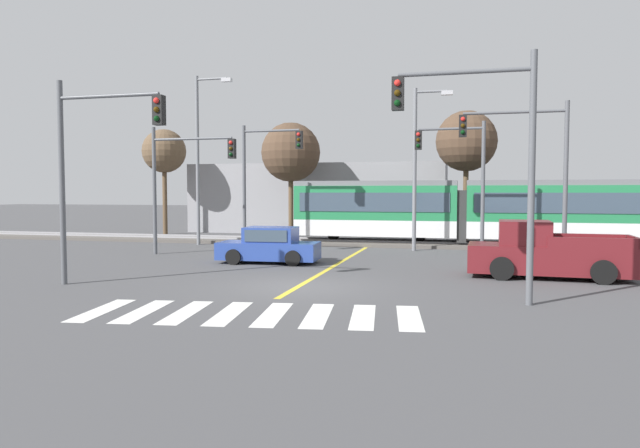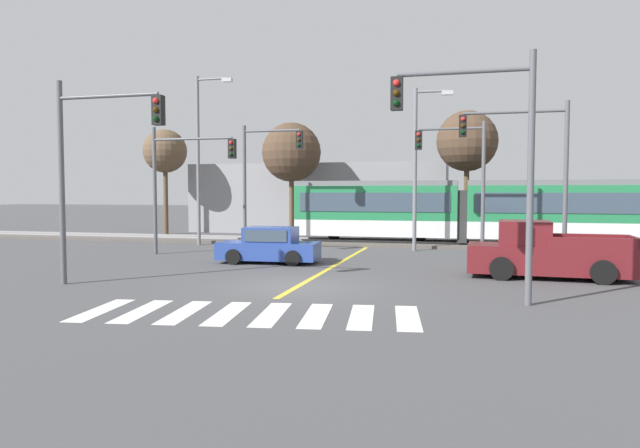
# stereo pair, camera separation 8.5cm
# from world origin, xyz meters

# --- Properties ---
(ground_plane) EXTENTS (200.00, 200.00, 0.00)m
(ground_plane) POSITION_xyz_m (0.00, 0.00, 0.00)
(ground_plane) COLOR #474749
(track_bed) EXTENTS (120.00, 4.00, 0.18)m
(track_bed) POSITION_xyz_m (0.00, 15.07, 0.09)
(track_bed) COLOR #56514C
(track_bed) RESTS_ON ground
(rail_near) EXTENTS (120.00, 0.08, 0.10)m
(rail_near) POSITION_xyz_m (0.00, 14.35, 0.23)
(rail_near) COLOR #939399
(rail_near) RESTS_ON track_bed
(rail_far) EXTENTS (120.00, 0.08, 0.10)m
(rail_far) POSITION_xyz_m (0.00, 15.79, 0.23)
(rail_far) COLOR #939399
(rail_far) RESTS_ON track_bed
(light_rail_tram) EXTENTS (18.50, 2.64, 3.43)m
(light_rail_tram) POSITION_xyz_m (4.97, 15.07, 2.05)
(light_rail_tram) COLOR silver
(light_rail_tram) RESTS_ON track_bed
(crosswalk_stripe_0) EXTENTS (0.93, 2.85, 0.01)m
(crosswalk_stripe_0) POSITION_xyz_m (-3.82, -4.64, 0.00)
(crosswalk_stripe_0) COLOR silver
(crosswalk_stripe_0) RESTS_ON ground
(crosswalk_stripe_1) EXTENTS (0.93, 2.85, 0.01)m
(crosswalk_stripe_1) POSITION_xyz_m (-2.73, -4.50, 0.00)
(crosswalk_stripe_1) COLOR silver
(crosswalk_stripe_1) RESTS_ON ground
(crosswalk_stripe_2) EXTENTS (0.93, 2.85, 0.01)m
(crosswalk_stripe_2) POSITION_xyz_m (-1.64, -4.35, 0.00)
(crosswalk_stripe_2) COLOR silver
(crosswalk_stripe_2) RESTS_ON ground
(crosswalk_stripe_3) EXTENTS (0.93, 2.85, 0.01)m
(crosswalk_stripe_3) POSITION_xyz_m (-0.55, -4.20, 0.00)
(crosswalk_stripe_3) COLOR silver
(crosswalk_stripe_3) RESTS_ON ground
(crosswalk_stripe_4) EXTENTS (0.93, 2.85, 0.01)m
(crosswalk_stripe_4) POSITION_xyz_m (0.55, -4.06, 0.00)
(crosswalk_stripe_4) COLOR silver
(crosswalk_stripe_4) RESTS_ON ground
(crosswalk_stripe_5) EXTENTS (0.93, 2.85, 0.01)m
(crosswalk_stripe_5) POSITION_xyz_m (1.64, -3.91, 0.00)
(crosswalk_stripe_5) COLOR silver
(crosswalk_stripe_5) RESTS_ON ground
(crosswalk_stripe_6) EXTENTS (0.93, 2.85, 0.01)m
(crosswalk_stripe_6) POSITION_xyz_m (2.73, -3.77, 0.00)
(crosswalk_stripe_6) COLOR silver
(crosswalk_stripe_6) RESTS_ON ground
(crosswalk_stripe_7) EXTENTS (0.93, 2.85, 0.01)m
(crosswalk_stripe_7) POSITION_xyz_m (3.82, -3.62, 0.00)
(crosswalk_stripe_7) COLOR silver
(crosswalk_stripe_7) RESTS_ON ground
(lane_centre_line) EXTENTS (0.20, 15.20, 0.01)m
(lane_centre_line) POSITION_xyz_m (0.00, 5.47, 0.00)
(lane_centre_line) COLOR gold
(lane_centre_line) RESTS_ON ground
(sedan_crossing) EXTENTS (4.28, 2.08, 1.52)m
(sedan_crossing) POSITION_xyz_m (-2.88, 5.51, 0.70)
(sedan_crossing) COLOR #284293
(sedan_crossing) RESTS_ON ground
(pickup_truck) EXTENTS (5.48, 2.42, 1.98)m
(pickup_truck) POSITION_xyz_m (7.81, 3.88, 0.84)
(pickup_truck) COLOR maroon
(pickup_truck) RESTS_ON ground
(traffic_light_far_right) EXTENTS (3.25, 0.38, 6.28)m
(traffic_light_far_right) POSITION_xyz_m (4.88, 10.52, 4.15)
(traffic_light_far_right) COLOR #515459
(traffic_light_far_right) RESTS_ON ground
(traffic_light_mid_left) EXTENTS (4.25, 0.38, 6.07)m
(traffic_light_mid_left) POSITION_xyz_m (-7.88, 7.41, 3.97)
(traffic_light_mid_left) COLOR #515459
(traffic_light_mid_left) RESTS_ON ground
(traffic_light_far_left) EXTENTS (3.25, 0.38, 6.44)m
(traffic_light_far_left) POSITION_xyz_m (-5.06, 10.82, 4.25)
(traffic_light_far_left) COLOR #515459
(traffic_light_far_left) RESTS_ON ground
(traffic_light_mid_right) EXTENTS (4.25, 0.38, 6.60)m
(traffic_light_mid_right) POSITION_xyz_m (7.60, 7.28, 4.39)
(traffic_light_mid_right) COLOR #515459
(traffic_light_mid_right) RESTS_ON ground
(traffic_light_near_right) EXTENTS (3.75, 0.38, 6.66)m
(traffic_light_near_right) POSITION_xyz_m (5.56, -1.33, 4.36)
(traffic_light_near_right) COLOR #515459
(traffic_light_near_right) RESTS_ON ground
(traffic_light_near_left) EXTENTS (3.75, 0.38, 6.53)m
(traffic_light_near_left) POSITION_xyz_m (-6.29, -1.38, 4.25)
(traffic_light_near_left) COLOR #515459
(traffic_light_near_left) RESTS_ON ground
(street_lamp_west) EXTENTS (2.19, 0.28, 9.45)m
(street_lamp_west) POSITION_xyz_m (-9.32, 12.41, 5.32)
(street_lamp_west) COLOR slate
(street_lamp_west) RESTS_ON ground
(street_lamp_centre) EXTENTS (1.94, 0.28, 8.18)m
(street_lamp_centre) POSITION_xyz_m (2.81, 12.00, 4.63)
(street_lamp_centre) COLOR slate
(street_lamp_centre) RESTS_ON ground
(bare_tree_far_west) EXTENTS (3.04, 3.04, 7.38)m
(bare_tree_far_west) POSITION_xyz_m (-15.37, 19.16, 5.80)
(bare_tree_far_west) COLOR brown
(bare_tree_far_west) RESTS_ON ground
(bare_tree_west) EXTENTS (3.89, 3.89, 7.55)m
(bare_tree_west) POSITION_xyz_m (-6.03, 18.97, 5.57)
(bare_tree_west) COLOR brown
(bare_tree_west) RESTS_ON ground
(bare_tree_east) EXTENTS (3.72, 3.72, 7.97)m
(bare_tree_east) POSITION_xyz_m (5.18, 19.18, 6.07)
(bare_tree_east) COLOR brown
(bare_tree_east) RESTS_ON ground
(building_backdrop_far) EXTENTS (18.67, 6.00, 5.04)m
(building_backdrop_far) POSITION_xyz_m (-5.46, 24.42, 2.52)
(building_backdrop_far) COLOR gray
(building_backdrop_far) RESTS_ON ground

